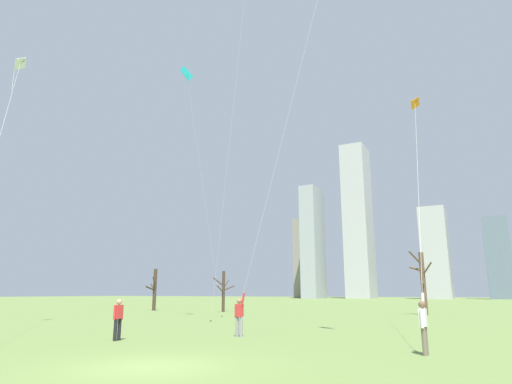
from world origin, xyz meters
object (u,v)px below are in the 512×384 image
bare_tree_center (223,290)px  distant_kite_drifting_left_teal (189,89)px  kite_flyer_midfield_left_orange (422,279)px  kite_flyer_foreground_left_pink (271,187)px  bystander_far_off_by_trees (118,317)px  bare_tree_left_of_center (154,289)px  bare_tree_rightmost (423,281)px

bare_tree_center → distant_kite_drifting_left_teal: bearing=-70.7°
kite_flyer_midfield_left_orange → distant_kite_drifting_left_teal: 24.68m
kite_flyer_foreground_left_pink → bare_tree_center: (-16.04, 22.51, -4.17)m
kite_flyer_midfield_left_orange → distant_kite_drifting_left_teal: size_ratio=0.72×
bystander_far_off_by_trees → bare_tree_left_of_center: (-19.03, 24.83, 1.37)m
kite_flyer_midfield_left_orange → kite_flyer_foreground_left_pink: kite_flyer_foreground_left_pink is taller
bare_tree_center → bare_tree_rightmost: (18.92, 2.13, 0.74)m
bare_tree_left_of_center → bare_tree_rightmost: (27.53, 2.52, 0.58)m
kite_flyer_foreground_left_pink → bare_tree_rightmost: bearing=83.3°
bystander_far_off_by_trees → kite_flyer_foreground_left_pink: bearing=25.8°
kite_flyer_foreground_left_pink → bare_tree_left_of_center: kite_flyer_foreground_left_pink is taller
bare_tree_left_of_center → bare_tree_center: bearing=2.6°
distant_kite_drifting_left_teal → kite_flyer_midfield_left_orange: bearing=-28.5°
bystander_far_off_by_trees → bare_tree_left_of_center: bare_tree_left_of_center is taller
kite_flyer_foreground_left_pink → bystander_far_off_by_trees: kite_flyer_foreground_left_pink is taller
distant_kite_drifting_left_teal → bare_tree_center: (-4.67, 13.34, -15.32)m
bystander_far_off_by_trees → bare_tree_left_of_center: 31.31m
kite_flyer_midfield_left_orange → bare_tree_left_of_center: bearing=143.8°
kite_flyer_midfield_left_orange → bare_tree_rightmost: (-2.92, 24.78, 0.50)m
kite_flyer_foreground_left_pink → bystander_far_off_by_trees: 8.23m
kite_flyer_foreground_left_pink → bystander_far_off_by_trees: size_ratio=13.58×
kite_flyer_midfield_left_orange → bystander_far_off_by_trees: size_ratio=8.56×
distant_kite_drifting_left_teal → bare_tree_center: size_ratio=4.77×
bare_tree_center → kite_flyer_midfield_left_orange: bearing=-46.1°
distant_kite_drifting_left_teal → bare_tree_rightmost: (14.25, 15.47, -14.58)m
bare_tree_left_of_center → bare_tree_center: bare_tree_left_of_center is taller
kite_flyer_foreground_left_pink → bare_tree_rightmost: 25.04m
bare_tree_left_of_center → bare_tree_rightmost: 27.65m
kite_flyer_foreground_left_pink → bare_tree_left_of_center: (-24.65, 22.12, -4.01)m
kite_flyer_foreground_left_pink → bystander_far_off_by_trees: (-5.62, -2.71, -5.38)m
kite_flyer_midfield_left_orange → kite_flyer_foreground_left_pink: (-5.80, 0.15, 3.93)m
bystander_far_off_by_trees → bare_tree_rightmost: (8.49, 27.35, 1.95)m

